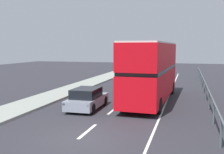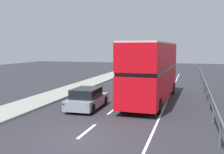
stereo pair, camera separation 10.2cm
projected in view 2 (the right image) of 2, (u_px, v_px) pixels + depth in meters
ground_plane at (79, 138)px, 12.26m from camera, size 75.40×120.00×0.10m
lane_paint_markings at (148, 103)px, 19.90m from camera, size 3.20×46.00×0.01m
bridge_side_railing at (208, 91)px, 19.13m from camera, size 0.10×42.00×1.21m
double_decker_bus_red at (152, 70)px, 20.20m from camera, size 2.95×10.70×4.37m
hatchback_car_near at (87, 99)px, 17.93m from camera, size 1.82×4.03×1.37m
sedan_car_ahead at (143, 72)px, 37.90m from camera, size 1.84×4.23×1.30m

